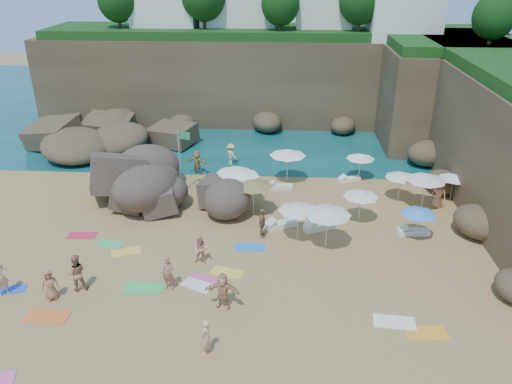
# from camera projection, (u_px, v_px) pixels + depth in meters

# --- Properties ---
(ground) EXTENTS (120.00, 120.00, 0.00)m
(ground) POSITION_uv_depth(u_px,v_px,m) (218.00, 246.00, 28.20)
(ground) COLOR tan
(ground) RESTS_ON ground
(seawater) EXTENTS (120.00, 120.00, 0.00)m
(seawater) POSITION_uv_depth(u_px,v_px,m) (252.00, 104.00, 55.29)
(seawater) COLOR #0C4751
(seawater) RESTS_ON ground
(cliff_back) EXTENTS (44.00, 8.00, 8.00)m
(cliff_back) POSITION_uv_depth(u_px,v_px,m) (269.00, 78.00, 48.97)
(cliff_back) COLOR brown
(cliff_back) RESTS_ON ground
(cliff_corner) EXTENTS (10.00, 12.00, 8.00)m
(cliff_corner) POSITION_uv_depth(u_px,v_px,m) (438.00, 93.00, 43.66)
(cliff_corner) COLOR brown
(cliff_corner) RESTS_ON ground
(rock_promontory) EXTENTS (12.00, 7.00, 2.00)m
(rock_promontory) POSITION_uv_depth(u_px,v_px,m) (115.00, 145.00, 43.23)
(rock_promontory) COLOR brown
(rock_promontory) RESTS_ON ground
(clifftop_trees) EXTENTS (35.60, 23.82, 4.40)m
(clifftop_trees) POSITION_uv_depth(u_px,v_px,m) (302.00, 5.00, 40.77)
(clifftop_trees) COLOR #11380F
(clifftop_trees) RESTS_ON ground
(marina_masts) EXTENTS (3.10, 0.10, 6.00)m
(marina_masts) POSITION_uv_depth(u_px,v_px,m) (103.00, 75.00, 54.88)
(marina_masts) COLOR white
(marina_masts) RESTS_ON ground
(rock_outcrop) EXTENTS (8.64, 6.78, 3.26)m
(rock_outcrop) POSITION_uv_depth(u_px,v_px,m) (177.00, 198.00, 33.75)
(rock_outcrop) COLOR brown
(rock_outcrop) RESTS_ON ground
(flag_pole) EXTENTS (0.87, 0.26, 4.51)m
(flag_pole) POSITION_uv_depth(u_px,v_px,m) (181.00, 154.00, 33.36)
(flag_pole) COLOR silver
(flag_pole) RESTS_ON ground
(parasol_0) EXTENTS (2.40, 2.40, 2.27)m
(parasol_0) POSITION_uv_depth(u_px,v_px,m) (235.00, 170.00, 32.79)
(parasol_0) COLOR silver
(parasol_0) RESTS_ON ground
(parasol_1) EXTENTS (2.59, 2.59, 2.45)m
(parasol_1) POSITION_uv_depth(u_px,v_px,m) (288.00, 153.00, 35.28)
(parasol_1) COLOR silver
(parasol_1) RESTS_ON ground
(parasol_2) EXTENTS (2.55, 2.55, 2.41)m
(parasol_2) POSITION_uv_depth(u_px,v_px,m) (426.00, 177.00, 31.40)
(parasol_2) COLOR silver
(parasol_2) RESTS_ON ground
(parasol_3) EXTENTS (2.05, 2.05, 1.94)m
(parasol_3) POSITION_uv_depth(u_px,v_px,m) (360.00, 157.00, 35.89)
(parasol_3) COLOR silver
(parasol_3) RESTS_ON ground
(parasol_4) EXTENTS (1.98, 1.98, 1.87)m
(parasol_4) POSITION_uv_depth(u_px,v_px,m) (454.00, 177.00, 32.75)
(parasol_4) COLOR silver
(parasol_4) RESTS_ON ground
(parasol_5) EXTENTS (2.58, 2.58, 2.44)m
(parasol_5) POSITION_uv_depth(u_px,v_px,m) (240.00, 173.00, 32.00)
(parasol_5) COLOR silver
(parasol_5) RESTS_ON ground
(parasol_6) EXTENTS (2.47, 2.47, 2.33)m
(parasol_6) POSITION_uv_depth(u_px,v_px,m) (253.00, 183.00, 30.75)
(parasol_6) COLOR silver
(parasol_6) RESTS_ON ground
(parasol_7) EXTENTS (2.09, 2.09, 1.97)m
(parasol_7) POSITION_uv_depth(u_px,v_px,m) (401.00, 175.00, 32.74)
(parasol_7) COLOR silver
(parasol_7) RESTS_ON ground
(parasol_8) EXTENTS (2.14, 2.14, 2.03)m
(parasol_8) POSITION_uv_depth(u_px,v_px,m) (361.00, 194.00, 30.02)
(parasol_8) COLOR silver
(parasol_8) RESTS_ON ground
(parasol_9) EXTENTS (2.35, 2.35, 2.22)m
(parasol_9) POSITION_uv_depth(u_px,v_px,m) (299.00, 208.00, 27.99)
(parasol_9) COLOR silver
(parasol_9) RESTS_ON ground
(parasol_10) EXTENTS (2.05, 2.05, 1.94)m
(parasol_10) POSITION_uv_depth(u_px,v_px,m) (419.00, 211.00, 28.15)
(parasol_10) COLOR silver
(parasol_10) RESTS_ON ground
(parasol_11) EXTENTS (2.61, 2.61, 2.47)m
(parasol_11) POSITION_uv_depth(u_px,v_px,m) (328.00, 211.00, 27.09)
(parasol_11) COLOR silver
(parasol_11) RESTS_ON ground
(lounger_0) EXTENTS (2.01, 0.70, 0.31)m
(lounger_0) POSITION_uv_depth(u_px,v_px,m) (251.00, 189.00, 34.72)
(lounger_0) COLOR silver
(lounger_0) RESTS_ON ground
(lounger_1) EXTENTS (1.77, 0.59, 0.27)m
(lounger_1) POSITION_uv_depth(u_px,v_px,m) (280.00, 186.00, 35.15)
(lounger_1) COLOR white
(lounger_1) RESTS_ON ground
(lounger_2) EXTENTS (1.70, 1.06, 0.25)m
(lounger_2) POSITION_uv_depth(u_px,v_px,m) (349.00, 179.00, 36.33)
(lounger_2) COLOR white
(lounger_2) RESTS_ON ground
(lounger_3) EXTENTS (2.13, 1.44, 0.32)m
(lounger_3) POSITION_uv_depth(u_px,v_px,m) (320.00, 226.00, 29.89)
(lounger_3) COLOR white
(lounger_3) RESTS_ON ground
(lounger_4) EXTENTS (1.84, 0.68, 0.28)m
(lounger_4) POSITION_uv_depth(u_px,v_px,m) (414.00, 232.00, 29.33)
(lounger_4) COLOR white
(lounger_4) RESTS_ON ground
(lounger_5) EXTENTS (2.10, 1.41, 0.31)m
(lounger_5) POSITION_uv_depth(u_px,v_px,m) (281.00, 224.00, 30.13)
(lounger_5) COLOR white
(lounger_5) RESTS_ON ground
(towel_0) EXTENTS (1.60, 1.10, 0.03)m
(towel_0) POSITION_uv_depth(u_px,v_px,m) (10.00, 290.00, 24.44)
(towel_0) COLOR blue
(towel_0) RESTS_ON ground
(towel_2) EXTENTS (2.00, 1.08, 0.03)m
(towel_2) POSITION_uv_depth(u_px,v_px,m) (47.00, 316.00, 22.64)
(towel_2) COLOR orange
(towel_2) RESTS_ON ground
(towel_3) EXTENTS (1.97, 1.01, 0.03)m
(towel_3) POSITION_uv_depth(u_px,v_px,m) (144.00, 288.00, 24.55)
(towel_3) COLOR #37C359
(towel_3) RESTS_ON ground
(towel_4) EXTENTS (1.83, 1.23, 0.03)m
(towel_4) POSITION_uv_depth(u_px,v_px,m) (227.00, 272.00, 25.78)
(towel_4) COLOR yellow
(towel_4) RESTS_ON ground
(towel_5) EXTENTS (1.82, 1.42, 0.03)m
(towel_5) POSITION_uv_depth(u_px,v_px,m) (197.00, 285.00, 24.79)
(towel_5) COLOR silver
(towel_5) RESTS_ON ground
(towel_7) EXTENTS (1.70, 0.93, 0.03)m
(towel_7) POSITION_uv_depth(u_px,v_px,m) (82.00, 235.00, 29.20)
(towel_7) COLOR #D92647
(towel_7) RESTS_ON ground
(towel_8) EXTENTS (1.73, 0.92, 0.03)m
(towel_8) POSITION_uv_depth(u_px,v_px,m) (250.00, 247.00, 28.03)
(towel_8) COLOR #2782D2
(towel_8) RESTS_ON ground
(towel_9) EXTENTS (1.66, 1.11, 0.03)m
(towel_9) POSITION_uv_depth(u_px,v_px,m) (204.00, 279.00, 25.25)
(towel_9) COLOR #E15794
(towel_9) RESTS_ON ground
(towel_10) EXTENTS (1.91, 1.09, 0.03)m
(towel_10) POSITION_uv_depth(u_px,v_px,m) (426.00, 333.00, 21.62)
(towel_10) COLOR #FFA028
(towel_10) RESTS_ON ground
(towel_11) EXTENTS (1.68, 1.11, 0.03)m
(towel_11) POSITION_uv_depth(u_px,v_px,m) (110.00, 244.00, 28.34)
(towel_11) COLOR #38C567
(towel_11) RESTS_ON ground
(towel_12) EXTENTS (1.78, 1.29, 0.03)m
(towel_12) POSITION_uv_depth(u_px,v_px,m) (126.00, 252.00, 27.58)
(towel_12) COLOR yellow
(towel_12) RESTS_ON ground
(towel_13) EXTENTS (1.93, 1.10, 0.03)m
(towel_13) POSITION_uv_depth(u_px,v_px,m) (394.00, 322.00, 22.27)
(towel_13) COLOR white
(towel_13) RESTS_ON ground
(person_stand_0) EXTENTS (0.82, 0.83, 1.94)m
(person_stand_0) POSITION_uv_depth(u_px,v_px,m) (0.00, 278.00, 23.72)
(person_stand_0) COLOR #E2A976
(person_stand_0) RESTS_ON ground
(person_stand_1) EXTENTS (1.14, 1.01, 1.93)m
(person_stand_1) POSITION_uv_depth(u_px,v_px,m) (76.00, 273.00, 24.09)
(person_stand_1) COLOR #A17250
(person_stand_1) RESTS_ON ground
(person_stand_2) EXTENTS (1.15, 1.08, 1.73)m
(person_stand_2) POSITION_uv_depth(u_px,v_px,m) (231.00, 154.00, 38.83)
(person_stand_2) COLOR #F9CF8D
(person_stand_2) RESTS_ON ground
(person_stand_3) EXTENTS (0.53, 1.08, 1.79)m
(person_stand_3) POSITION_uv_depth(u_px,v_px,m) (262.00, 223.00, 28.74)
(person_stand_3) COLOR #95694A
(person_stand_3) RESTS_ON ground
(person_stand_4) EXTENTS (1.01, 0.72, 1.86)m
(person_stand_4) POSITION_uv_depth(u_px,v_px,m) (439.00, 194.00, 32.13)
(person_stand_4) COLOR tan
(person_stand_4) RESTS_ON ground
(person_stand_5) EXTENTS (1.77, 0.88, 1.84)m
(person_stand_5) POSITION_uv_depth(u_px,v_px,m) (197.00, 162.00, 37.20)
(person_stand_5) COLOR tan
(person_stand_5) RESTS_ON ground
(person_stand_6) EXTENTS (0.60, 0.71, 1.64)m
(person_stand_6) POSITION_uv_depth(u_px,v_px,m) (206.00, 337.00, 20.22)
(person_stand_6) COLOR #F0B888
(person_stand_6) RESTS_ON ground
(person_lie_2) EXTENTS (1.44, 1.75, 0.42)m
(person_lie_2) POSITION_uv_depth(u_px,v_px,m) (52.00, 295.00, 23.72)
(person_lie_2) COLOR #A26951
(person_lie_2) RESTS_ON ground
(person_lie_3) EXTENTS (1.87, 1.98, 0.48)m
(person_lie_3) POSITION_uv_depth(u_px,v_px,m) (223.00, 303.00, 23.17)
(person_lie_3) COLOR tan
(person_lie_3) RESTS_ON ground
(person_lie_4) EXTENTS (0.87, 1.82, 0.42)m
(person_lie_4) POSITION_uv_depth(u_px,v_px,m) (170.00, 285.00, 24.46)
(person_lie_4) COLOR #AA6455
(person_lie_4) RESTS_ON ground
(person_lie_5) EXTENTS (0.93, 1.68, 0.61)m
(person_lie_5) POSITION_uv_depth(u_px,v_px,m) (201.00, 258.00, 26.48)
(person_lie_5) COLOR #E49781
(person_lie_5) RESTS_ON ground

